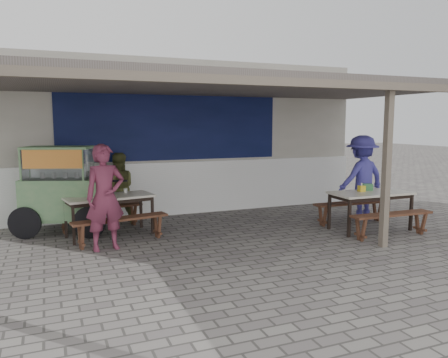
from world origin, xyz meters
TOP-DOWN VIEW (x-y plane):
  - ground at (0.00, 0.00)m, footprint 60.00×60.00m
  - back_wall at (-0.00, 3.58)m, footprint 9.00×1.28m
  - warung_roof at (0.02, 0.90)m, footprint 9.00×4.21m
  - table_left at (-1.83, 1.58)m, footprint 1.67×0.96m
  - bench_left_street at (-1.72, 0.99)m, footprint 1.69×0.57m
  - bench_left_wall at (-1.93, 2.17)m, footprint 1.69×0.57m
  - table_right at (2.93, 0.12)m, footprint 1.57×0.79m
  - bench_right_street at (2.91, -0.48)m, footprint 1.66×0.32m
  - bench_right_wall at (2.95, 0.72)m, footprint 1.66×0.32m
  - vendor_cart at (-2.62, 2.09)m, footprint 2.11×1.27m
  - patron_street_side at (-2.00, 0.70)m, footprint 0.69×0.50m
  - patron_wall_side at (-1.52, 2.55)m, footprint 0.76×0.61m
  - patron_right_table at (3.45, 1.03)m, footprint 1.23×0.78m
  - tissue_box at (2.81, 0.24)m, footprint 0.13×0.13m
  - donation_box at (3.00, 0.31)m, footprint 0.23×0.20m
  - condiment_jar at (-1.48, 1.84)m, footprint 0.07×0.07m
  - condiment_bowl at (-2.12, 1.65)m, footprint 0.18×0.18m

SIDE VIEW (x-z plane):
  - ground at x=0.00m, z-range 0.00..0.00m
  - bench_right_street at x=2.91m, z-range 0.12..0.57m
  - bench_right_wall at x=2.95m, z-range 0.12..0.57m
  - bench_left_street at x=-1.72m, z-range 0.12..0.57m
  - bench_left_wall at x=-1.93m, z-range 0.12..0.57m
  - table_left at x=-1.83m, z-range 0.30..1.05m
  - table_right at x=2.93m, z-range 0.30..1.05m
  - patron_wall_side at x=-1.52m, z-range 0.00..1.48m
  - condiment_bowl at x=-2.12m, z-range 0.75..0.79m
  - condiment_jar at x=-1.48m, z-range 0.75..0.83m
  - tissue_box at x=2.81m, z-range 0.75..0.86m
  - donation_box at x=3.00m, z-range 0.75..0.88m
  - patron_street_side at x=-2.00m, z-range 0.00..1.74m
  - vendor_cart at x=-2.62m, z-range 0.07..1.72m
  - patron_right_table at x=3.45m, z-range 0.00..1.81m
  - back_wall at x=0.00m, z-range -0.03..3.47m
  - warung_roof at x=0.02m, z-range 1.31..4.12m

